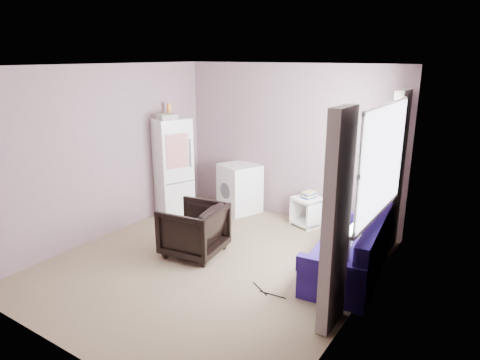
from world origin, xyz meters
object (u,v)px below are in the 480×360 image
Objects in this scene: washing_machine at (240,187)px; fridge at (171,166)px; armchair at (194,227)px; sofa at (352,255)px; side_table at (308,209)px.

fridge is at bearing -120.61° from washing_machine.
armchair is at bearing -54.92° from washing_machine.
fridge is 2.23× the size of washing_machine.
fridge is 1.07× the size of sofa.
side_table is (1.27, 0.05, -0.17)m from washing_machine.
side_table is at bearing 145.85° from armchair.
fridge reaches higher than sofa.
washing_machine reaches higher than sofa.
armchair is 1.78m from washing_machine.
washing_machine reaches higher than side_table.
washing_machine is at bearing -177.87° from side_table.
washing_machine is 0.48× the size of sofa.
washing_machine is 1.28m from side_table.
side_table is 0.33× the size of sofa.
sofa is (1.13, -1.19, 0.00)m from side_table.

